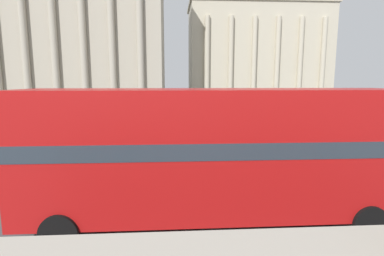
# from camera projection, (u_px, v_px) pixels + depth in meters

# --- Properties ---
(double_decker_bus) EXTENTS (11.14, 2.77, 4.15)m
(double_decker_bus) POSITION_uv_depth(u_px,v_px,m) (214.00, 151.00, 8.94)
(double_decker_bus) COLOR black
(double_decker_bus) RESTS_ON ground_plane
(plaza_building_left) EXTENTS (28.06, 14.87, 24.03)m
(plaza_building_left) POSITION_uv_depth(u_px,v_px,m) (71.00, 30.00, 44.98)
(plaza_building_left) COLOR #B2A893
(plaza_building_left) RESTS_ON ground_plane
(plaza_building_right) EXTENTS (27.03, 12.63, 18.92)m
(plaza_building_right) POSITION_uv_depth(u_px,v_px,m) (257.00, 55.00, 59.35)
(plaza_building_right) COLOR beige
(plaza_building_right) RESTS_ON ground_plane
(traffic_light_near) EXTENTS (0.42, 0.24, 3.26)m
(traffic_light_near) POSITION_uv_depth(u_px,v_px,m) (83.00, 128.00, 14.26)
(traffic_light_near) COLOR black
(traffic_light_near) RESTS_ON ground_plane
(traffic_light_mid) EXTENTS (0.42, 0.24, 3.56)m
(traffic_light_mid) POSITION_uv_depth(u_px,v_px,m) (190.00, 110.00, 21.78)
(traffic_light_mid) COLOR black
(traffic_light_mid) RESTS_ON ground_plane
(car_maroon) EXTENTS (4.20, 1.93, 1.35)m
(car_maroon) POSITION_uv_depth(u_px,v_px,m) (326.00, 137.00, 19.92)
(car_maroon) COLOR black
(car_maroon) RESTS_ON ground_plane
(pedestrian_blue) EXTENTS (0.32, 0.32, 1.65)m
(pedestrian_blue) POSITION_uv_depth(u_px,v_px,m) (224.00, 143.00, 16.74)
(pedestrian_blue) COLOR #282B33
(pedestrian_blue) RESTS_ON ground_plane
(pedestrian_red) EXTENTS (0.32, 0.32, 1.59)m
(pedestrian_red) POSITION_uv_depth(u_px,v_px,m) (129.00, 116.00, 30.33)
(pedestrian_red) COLOR #282B33
(pedestrian_red) RESTS_ON ground_plane
(pedestrian_yellow) EXTENTS (0.32, 0.32, 1.74)m
(pedestrian_yellow) POSITION_uv_depth(u_px,v_px,m) (192.00, 114.00, 31.06)
(pedestrian_yellow) COLOR #282B33
(pedestrian_yellow) RESTS_ON ground_plane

